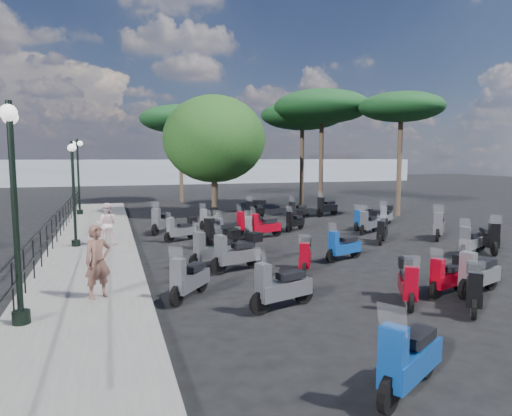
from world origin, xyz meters
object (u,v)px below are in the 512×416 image
object	(u,v)px
scooter_11	(209,218)
scooter_14	(305,257)
scooter_19	(449,276)
scooter_26	(439,227)
pine_2	(180,119)
scooter_27	(363,220)
pedestrian_far	(107,224)
scooter_17	(256,210)
scooter_3	(220,234)
woman	(98,262)
scooter_31	(216,249)
scooter_9	(226,232)
pine_3	(401,108)
lamp_post_1	(74,187)
scooter_13	(474,290)
scooter_4	(181,230)
scooter_25	(489,239)
scooter_28	(386,216)
scooter_8	(343,247)
scooter_7	(281,288)
scooter_30	(264,227)
scooter_5	(162,222)
scooter_29	(327,208)
scooter_22	(370,223)
scooter_15	(253,227)
broadleaf_tree	(214,139)
scooter_2	(237,253)
scooter_0	(409,360)
scooter_20	(470,242)
scooter_21	(382,232)
scooter_18	(478,275)
pine_1	(322,107)
scooter_1	(189,280)
scooter_23	(298,211)
scooter_6	(408,284)
lamp_post_0	(14,199)

from	to	relation	value
scooter_11	scooter_14	xyz separation A→B (m)	(0.94, -9.09, 0.00)
scooter_19	scooter_26	distance (m)	8.08
pine_2	scooter_27	bearing A→B (deg)	-69.08
pedestrian_far	scooter_17	bearing A→B (deg)	-129.42
scooter_3	pine_2	bearing A→B (deg)	-34.44
pedestrian_far	woman	bearing A→B (deg)	100.72
scooter_31	scooter_9	bearing A→B (deg)	-39.63
scooter_14	pine_3	world-z (taller)	pine_3
lamp_post_1	scooter_13	xyz separation A→B (m)	(8.70, -9.65, -1.82)
scooter_4	scooter_25	bearing A→B (deg)	-143.83
scooter_25	scooter_28	bearing A→B (deg)	-64.66
scooter_27	scooter_8	bearing A→B (deg)	113.85
scooter_7	scooter_30	size ratio (longest dim) A/B	1.03
scooter_5	scooter_29	world-z (taller)	scooter_5
scooter_22	scooter_31	world-z (taller)	scooter_31
scooter_13	scooter_15	world-z (taller)	scooter_13
broadleaf_tree	scooter_26	bearing A→B (deg)	-56.88
scooter_2	scooter_7	distance (m)	3.56
scooter_0	scooter_20	bearing A→B (deg)	-78.46
scooter_22	scooter_0	bearing A→B (deg)	118.23
scooter_8	scooter_27	xyz separation A→B (m)	(3.97, 5.38, 0.01)
scooter_5	scooter_15	bearing A→B (deg)	-179.52
scooter_13	scooter_28	size ratio (longest dim) A/B	1.00
scooter_22	pine_2	xyz separation A→B (m)	(-5.72, 16.76, 5.61)
scooter_31	scooter_5	bearing A→B (deg)	-13.25
scooter_21	scooter_30	distance (m)	4.73
scooter_17	scooter_13	bearing A→B (deg)	141.02
scooter_22	scooter_4	bearing A→B (deg)	52.81
scooter_3	scooter_19	bearing A→B (deg)	177.39
scooter_5	scooter_28	size ratio (longest dim) A/B	1.26
scooter_18	pine_1	bearing A→B (deg)	-33.93
scooter_1	scooter_17	world-z (taller)	scooter_1
scooter_19	broadleaf_tree	world-z (taller)	broadleaf_tree
scooter_30	scooter_2	bearing A→B (deg)	138.18
scooter_22	scooter_26	bearing A→B (deg)	-169.32
scooter_1	pine_2	bearing A→B (deg)	-59.90
scooter_13	scooter_23	bearing A→B (deg)	-56.89
woman	scooter_21	distance (m)	11.32
scooter_3	scooter_26	size ratio (longest dim) A/B	1.11
scooter_19	scooter_31	bearing A→B (deg)	27.59
scooter_21	scooter_29	xyz separation A→B (m)	(1.62, 8.07, 0.04)
scooter_26	broadleaf_tree	distance (m)	13.30
scooter_6	scooter_21	distance (m)	7.57
scooter_14	scooter_31	distance (m)	2.74
scooter_14	scooter_17	xyz separation A→B (m)	(2.13, 11.39, 0.03)
scooter_6	scooter_20	size ratio (longest dim) A/B	0.93
scooter_31	pine_1	world-z (taller)	pine_1
lamp_post_0	scooter_18	distance (m)	10.38
scooter_19	scooter_14	bearing A→B (deg)	19.49
scooter_14	scooter_17	world-z (taller)	scooter_17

